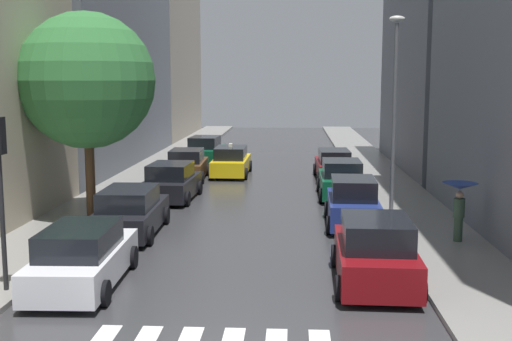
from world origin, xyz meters
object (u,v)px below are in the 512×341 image
(parked_car_left_fourth, at_px, (187,165))
(parked_car_left_fifth, at_px, (205,151))
(parked_car_left_second, at_px, (130,212))
(parked_car_right_fourth, at_px, (334,165))
(parked_car_left_third, at_px, (171,183))
(parked_car_left_nearest, at_px, (83,258))
(parked_car_right_nearest, at_px, (375,253))
(parked_car_right_second, at_px, (353,204))
(lamp_post_right, at_px, (394,102))
(taxi_midroad, at_px, (231,162))
(street_tree_left, at_px, (87,81))
(parked_car_right_third, at_px, (341,180))
(pedestrian_foreground, at_px, (460,197))

(parked_car_left_fourth, distance_m, parked_car_left_fifth, 6.42)
(parked_car_left_second, bearing_deg, parked_car_right_fourth, -33.12)
(parked_car_left_second, distance_m, parked_car_left_third, 6.39)
(parked_car_left_nearest, xyz_separation_m, parked_car_right_nearest, (7.61, 0.60, 0.07))
(parked_car_left_second, relative_size, parked_car_right_second, 1.14)
(parked_car_left_fourth, xyz_separation_m, lamp_post_right, (9.53, -8.77, 3.71))
(parked_car_right_nearest, relative_size, parked_car_right_second, 1.06)
(taxi_midroad, bearing_deg, parked_car_left_second, 171.61)
(parked_car_right_fourth, relative_size, lamp_post_right, 0.63)
(parked_car_left_nearest, relative_size, street_tree_left, 0.62)
(street_tree_left, bearing_deg, parked_car_left_fifth, 82.43)
(parked_car_right_third, bearing_deg, lamp_post_right, -157.21)
(parked_car_right_nearest, relative_size, parked_car_right_third, 1.03)
(parked_car_left_nearest, height_order, parked_car_right_second, parked_car_right_second)
(parked_car_left_fifth, relative_size, parked_car_right_second, 1.13)
(parked_car_left_fifth, height_order, street_tree_left, street_tree_left)
(parked_car_right_nearest, relative_size, street_tree_left, 0.57)
(parked_car_right_nearest, bearing_deg, parked_car_left_nearest, 96.00)
(parked_car_left_second, height_order, parked_car_right_nearest, parked_car_right_nearest)
(taxi_midroad, xyz_separation_m, street_tree_left, (-4.28, -11.58, 4.53))
(parked_car_left_fifth, xyz_separation_m, taxi_midroad, (2.11, -4.77, -0.06))
(parked_car_left_second, height_order, pedestrian_foreground, pedestrian_foreground)
(parked_car_left_fourth, height_order, lamp_post_right, lamp_post_right)
(street_tree_left, bearing_deg, lamp_post_right, 5.75)
(taxi_midroad, bearing_deg, parked_car_right_nearest, -162.84)
(parked_car_left_third, relative_size, parked_car_right_fourth, 0.92)
(parked_car_right_third, distance_m, taxi_midroad, 8.57)
(parked_car_left_fourth, bearing_deg, parked_car_right_third, -123.10)
(parked_car_left_nearest, bearing_deg, lamp_post_right, -47.74)
(parked_car_left_nearest, xyz_separation_m, parked_car_left_third, (0.05, 11.99, 0.02))
(taxi_midroad, relative_size, street_tree_left, 0.61)
(parked_car_left_nearest, bearing_deg, parked_car_left_fifth, -1.59)
(parked_car_left_second, bearing_deg, parked_car_right_third, -48.03)
(parked_car_left_nearest, xyz_separation_m, parked_car_right_fourth, (7.65, 18.26, 0.00))
(parked_car_right_second, xyz_separation_m, pedestrian_foreground, (3.15, -2.59, 0.76))
(parked_car_right_third, relative_size, lamp_post_right, 0.56)
(parked_car_left_second, relative_size, parked_car_left_fifth, 1.01)
(parked_car_left_fifth, distance_m, pedestrian_foreground, 22.39)
(parked_car_right_second, distance_m, lamp_post_right, 4.38)
(pedestrian_foreground, bearing_deg, parked_car_right_nearest, -37.83)
(parked_car_left_fourth, distance_m, parked_car_right_second, 13.14)
(parked_car_right_third, bearing_deg, parked_car_right_nearest, 179.94)
(parked_car_left_third, xyz_separation_m, street_tree_left, (-2.33, -4.12, 4.51))
(street_tree_left, relative_size, lamp_post_right, 1.02)
(parked_car_left_nearest, distance_m, parked_car_right_second, 10.55)
(parked_car_right_third, distance_m, parked_car_right_fourth, 5.26)
(parked_car_left_fifth, height_order, taxi_midroad, taxi_midroad)
(parked_car_right_third, xyz_separation_m, lamp_post_right, (1.66, -3.98, 3.67))
(parked_car_left_nearest, relative_size, parked_car_left_second, 1.00)
(parked_car_right_fourth, distance_m, lamp_post_right, 10.09)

